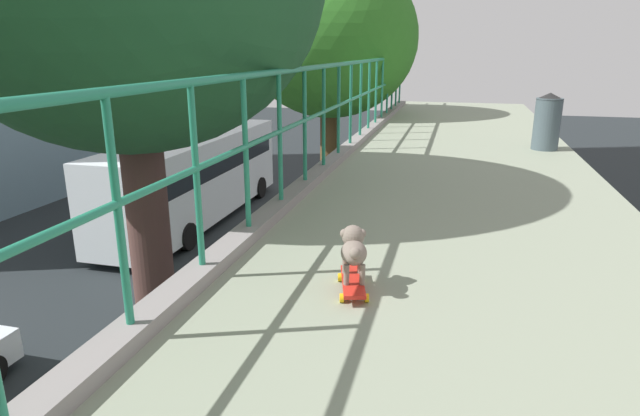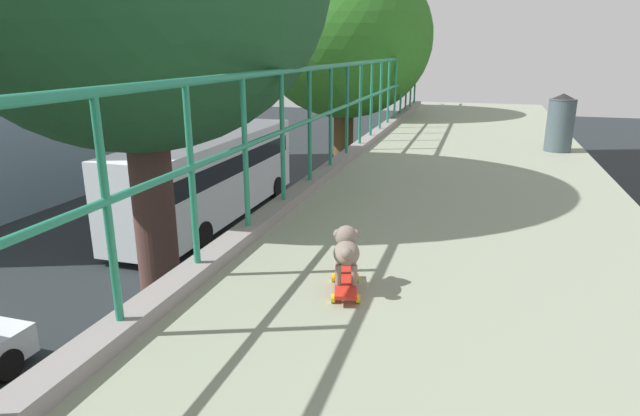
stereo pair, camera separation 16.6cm
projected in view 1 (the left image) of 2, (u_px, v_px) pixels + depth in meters
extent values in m
cylinder|color=#258464|center=(118.00, 215.00, 2.64)|extent=(0.04, 0.04, 1.19)
cylinder|color=#258464|center=(197.00, 178.00, 3.41)|extent=(0.04, 0.04, 1.19)
cylinder|color=#258464|center=(246.00, 154.00, 4.18)|extent=(0.04, 0.04, 1.19)
cylinder|color=#258464|center=(280.00, 138.00, 4.95)|extent=(0.04, 0.04, 1.19)
cylinder|color=#258464|center=(305.00, 126.00, 5.73)|extent=(0.04, 0.04, 1.19)
cylinder|color=#258464|center=(324.00, 117.00, 6.50)|extent=(0.04, 0.04, 1.19)
cylinder|color=#258464|center=(339.00, 110.00, 7.27)|extent=(0.04, 0.04, 1.19)
cylinder|color=#258464|center=(351.00, 104.00, 8.04)|extent=(0.04, 0.04, 1.19)
cylinder|color=#258464|center=(361.00, 99.00, 8.81)|extent=(0.04, 0.04, 1.19)
cylinder|color=#258464|center=(369.00, 95.00, 9.58)|extent=(0.04, 0.04, 1.19)
cylinder|color=#258464|center=(376.00, 92.00, 10.35)|extent=(0.04, 0.04, 1.19)
cylinder|color=#258464|center=(382.00, 89.00, 11.12)|extent=(0.04, 0.04, 1.19)
cylinder|color=#258464|center=(388.00, 86.00, 11.89)|extent=(0.04, 0.04, 1.19)
cylinder|color=#258464|center=(392.00, 84.00, 12.66)|extent=(0.04, 0.04, 1.19)
cylinder|color=#258464|center=(396.00, 82.00, 13.43)|extent=(0.04, 0.04, 1.19)
cylinder|color=#258464|center=(400.00, 80.00, 14.20)|extent=(0.04, 0.04, 1.19)
cube|color=white|center=(195.00, 176.00, 21.16)|extent=(2.56, 11.23, 3.13)
cube|color=black|center=(194.00, 163.00, 21.00)|extent=(2.58, 10.33, 0.70)
cylinder|color=black|center=(260.00, 187.00, 24.90)|extent=(0.28, 0.96, 0.96)
cylinder|color=black|center=(212.00, 184.00, 25.49)|extent=(0.28, 0.96, 0.96)
cylinder|color=black|center=(188.00, 236.00, 18.39)|extent=(0.28, 0.96, 0.96)
cylinder|color=black|center=(125.00, 231.00, 18.98)|extent=(0.28, 0.96, 0.96)
cylinder|color=brown|center=(161.00, 353.00, 6.47)|extent=(0.47, 0.47, 6.27)
cylinder|color=brown|center=(330.00, 204.00, 13.53)|extent=(0.48, 0.48, 5.82)
ellipsoid|color=#307424|center=(330.00, 38.00, 12.37)|extent=(4.05, 4.05, 3.67)
cube|color=red|center=(353.00, 281.00, 3.39)|extent=(0.25, 0.49, 0.02)
cylinder|color=yellow|center=(363.00, 277.00, 3.55)|extent=(0.04, 0.06, 0.06)
cylinder|color=yellow|center=(340.00, 277.00, 3.55)|extent=(0.04, 0.06, 0.06)
cylinder|color=yellow|center=(367.00, 298.00, 3.25)|extent=(0.04, 0.06, 0.06)
cylinder|color=yellow|center=(342.00, 298.00, 3.25)|extent=(0.04, 0.06, 0.06)
cylinder|color=gray|center=(360.00, 264.00, 3.47)|extent=(0.04, 0.04, 0.13)
cylinder|color=gray|center=(345.00, 264.00, 3.47)|extent=(0.04, 0.04, 0.13)
cylinder|color=gray|center=(362.00, 275.00, 3.30)|extent=(0.04, 0.04, 0.13)
cylinder|color=gray|center=(346.00, 275.00, 3.30)|extent=(0.04, 0.04, 0.13)
ellipsoid|color=gray|center=(354.00, 253.00, 3.35)|extent=(0.22, 0.27, 0.15)
sphere|color=gray|center=(353.00, 236.00, 3.43)|extent=(0.15, 0.15, 0.15)
ellipsoid|color=gray|center=(352.00, 234.00, 3.49)|extent=(0.07, 0.08, 0.04)
sphere|color=gray|center=(362.00, 234.00, 3.42)|extent=(0.06, 0.06, 0.06)
sphere|color=gray|center=(345.00, 234.00, 3.42)|extent=(0.06, 0.06, 0.06)
sphere|color=gray|center=(355.00, 253.00, 3.22)|extent=(0.07, 0.07, 0.07)
cylinder|color=#45545B|center=(547.00, 124.00, 8.11)|extent=(0.39, 0.39, 0.78)
cone|color=black|center=(550.00, 96.00, 7.99)|extent=(0.40, 0.40, 0.10)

